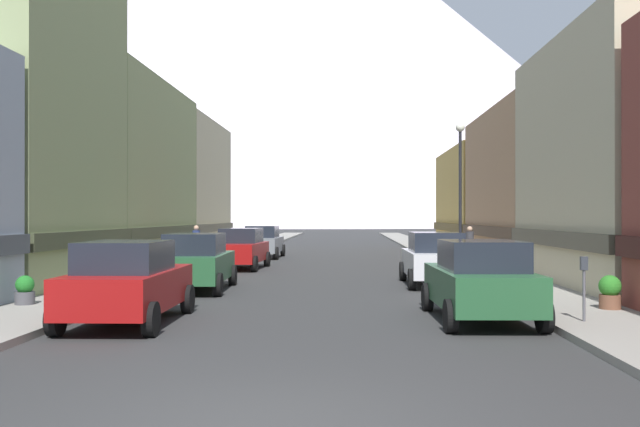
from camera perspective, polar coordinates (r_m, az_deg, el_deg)
The scene contains 20 objects.
ground_plane at distance 8.18m, azimuth -4.37°, elevation -16.62°, with size 400.00×400.00×0.00m, color #313131.
sidewalk_left at distance 43.44m, azimuth -7.22°, elevation -3.17°, with size 2.50×100.00×0.15m, color gray.
sidewalk_right at distance 43.18m, azimuth 9.39°, elevation -3.18°, with size 2.50×100.00×0.15m, color gray.
storefront_left_2 at distance 34.76m, azimuth -16.94°, elevation 2.79°, with size 6.34×12.23×8.56m.
storefront_left_3 at distance 46.20m, azimuth -12.23°, elevation 1.89°, with size 6.62×11.41×8.32m.
storefront_right_2 at distance 35.65m, azimuth 18.89°, elevation 1.76°, with size 7.49×11.84×7.34m.
storefront_right_3 at distance 48.14m, azimuth 14.53°, elevation 0.86°, with size 7.54×12.75×6.68m.
car_left_0 at distance 15.73m, azimuth -15.21°, elevation -5.35°, with size 2.12×4.43×1.78m.
car_left_1 at distance 22.26m, azimuth -9.95°, elevation -3.85°, with size 2.20×4.46×1.78m.
car_left_2 at distance 31.16m, azimuth -6.42°, elevation -2.81°, with size 2.24×4.48×1.78m.
car_left_3 at distance 39.25m, azimuth -4.62°, elevation -2.28°, with size 2.13×4.43×1.78m.
car_right_0 at distance 15.96m, azimuth 12.77°, elevation -5.28°, with size 2.16×4.45×1.78m.
car_right_1 at distance 23.91m, azimuth 9.24°, elevation -3.60°, with size 2.09×4.41×1.78m.
parking_meter_near at distance 15.56m, azimuth 20.49°, elevation -4.98°, with size 0.14×0.10×1.33m.
potted_plant_0 at distance 17.88m, azimuth 22.31°, elevation -5.86°, with size 0.51×0.51×0.79m.
potted_plant_1 at distance 18.84m, azimuth -22.67°, elevation -5.73°, with size 0.47×0.47×0.71m.
pedestrian_0 at distance 31.79m, azimuth 11.96°, elevation -2.67°, with size 0.36×0.36×1.72m.
pedestrian_1 at distance 33.89m, azimuth -9.93°, elevation -2.51°, with size 0.36×0.36×1.73m.
streetlamp_right at distance 28.60m, azimuth 11.23°, elevation 3.15°, with size 0.36×0.36×5.86m.
mountain_backdrop at distance 276.37m, azimuth -2.76°, elevation 13.20°, with size 286.00×286.00×132.88m, color silver.
Camera 1 is at (0.91, -7.79, 2.31)m, focal length 39.74 mm.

